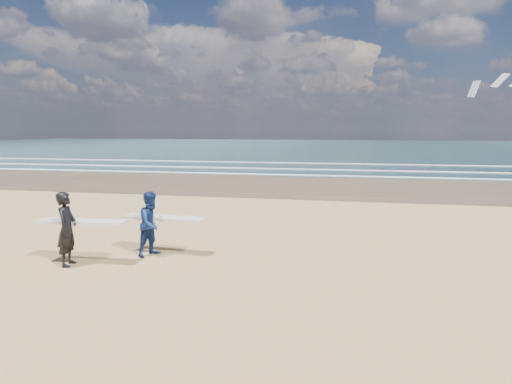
# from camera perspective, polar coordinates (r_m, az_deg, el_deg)

# --- Properties ---
(ocean) EXTENTS (220.00, 100.00, 0.02)m
(ocean) POSITION_cam_1_polar(r_m,az_deg,el_deg) (82.28, 22.97, 5.05)
(ocean) COLOR #183436
(ocean) RESTS_ON ground
(surfer_near) EXTENTS (2.23, 1.06, 1.80)m
(surfer_near) POSITION_cam_1_polar(r_m,az_deg,el_deg) (11.89, -22.33, -4.18)
(surfer_near) COLOR black
(surfer_near) RESTS_ON ground
(surfer_far) EXTENTS (2.23, 1.19, 1.68)m
(surfer_far) POSITION_cam_1_polar(r_m,az_deg,el_deg) (12.17, -12.75, -3.82)
(surfer_far) COLOR #0E204F
(surfer_far) RESTS_ON ground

